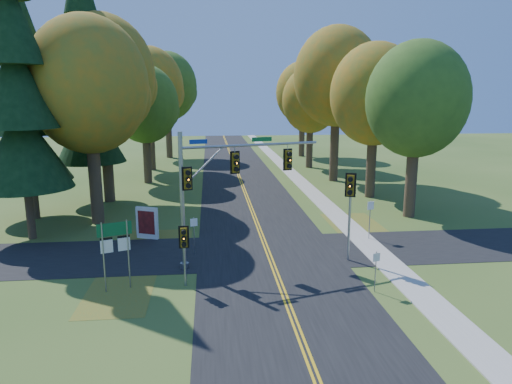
{
  "coord_description": "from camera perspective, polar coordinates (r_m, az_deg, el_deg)",
  "views": [
    {
      "loc": [
        -3.24,
        -22.94,
        8.86
      ],
      "look_at": [
        -0.51,
        3.6,
        3.2
      ],
      "focal_mm": 32.0,
      "sensor_mm": 36.0,
      "label": 1
    }
  ],
  "objects": [
    {
      "name": "reg_sign_e_north",
      "position": [
        29.24,
        14.08,
        -2.51
      ],
      "size": [
        0.46,
        0.21,
        2.52
      ],
      "rotation": [
        0.0,
        0.0,
        0.37
      ],
      "color": "gray",
      "rests_on": "ground"
    },
    {
      "name": "leaf_patch_w_near",
      "position": [
        28.54,
        -12.21,
        -6.37
      ],
      "size": [
        4.0,
        6.0,
        0.0
      ],
      "primitive_type": "cube",
      "color": "brown",
      "rests_on": "ground"
    },
    {
      "name": "reg_sign_e_south",
      "position": [
        21.69,
        14.77,
        -8.75
      ],
      "size": [
        0.36,
        0.14,
        1.94
      ],
      "rotation": [
        0.0,
        0.0,
        0.3
      ],
      "color": "gray",
      "rests_on": "ground"
    },
    {
      "name": "leaf_patch_e",
      "position": [
        31.89,
        12.77,
        -4.45
      ],
      "size": [
        3.5,
        8.0,
        0.0
      ],
      "primitive_type": "cube",
      "color": "brown",
      "rests_on": "ground"
    },
    {
      "name": "leaf_patch_w_far",
      "position": [
        22.23,
        -16.78,
        -12.04
      ],
      "size": [
        3.0,
        5.0,
        0.0
      ],
      "primitive_type": "cube",
      "color": "brown",
      "rests_on": "ground"
    },
    {
      "name": "centerline_right",
      "position": [
        24.81,
        2.28,
        -8.9
      ],
      "size": [
        0.1,
        160.0,
        0.01
      ],
      "primitive_type": "cube",
      "color": "gold",
      "rests_on": "road_main"
    },
    {
      "name": "tree_e_c",
      "position": [
        48.47,
        10.13,
        13.93
      ],
      "size": [
        8.8,
        8.8,
        15.79
      ],
      "color": "#38281C",
      "rests_on": "ground"
    },
    {
      "name": "centerline_left",
      "position": [
        24.78,
        1.82,
        -8.92
      ],
      "size": [
        0.1,
        160.0,
        0.01
      ],
      "primitive_type": "cube",
      "color": "gold",
      "rests_on": "road_main"
    },
    {
      "name": "tree_w_b",
      "position": [
        40.16,
        -18.6,
        13.53
      ],
      "size": [
        8.6,
        8.6,
        15.38
      ],
      "color": "#38281C",
      "rests_on": "ground"
    },
    {
      "name": "traffic_mast",
      "position": [
        23.65,
        -4.69,
        1.51
      ],
      "size": [
        7.58,
        2.6,
        7.12
      ],
      "rotation": [
        0.0,
        0.0,
        0.28
      ],
      "color": "gray",
      "rests_on": "ground"
    },
    {
      "name": "ground",
      "position": [
        24.8,
        2.05,
        -8.96
      ],
      "size": [
        160.0,
        160.0,
        0.0
      ],
      "primitive_type": "plane",
      "color": "#33521D",
      "rests_on": "ground"
    },
    {
      "name": "pine_a",
      "position": [
        31.05,
        -27.71,
        11.23
      ],
      "size": [
        5.6,
        5.6,
        19.48
      ],
      "color": "#38281C",
      "rests_on": "ground"
    },
    {
      "name": "tree_e_a",
      "position": [
        35.0,
        19.51,
        10.77
      ],
      "size": [
        7.2,
        7.2,
        12.73
      ],
      "color": "#38281C",
      "rests_on": "ground"
    },
    {
      "name": "road_cross",
      "position": [
        26.66,
        1.45,
        -7.42
      ],
      "size": [
        60.0,
        6.0,
        0.02
      ],
      "primitive_type": "cube",
      "color": "black",
      "rests_on": "ground"
    },
    {
      "name": "east_signal_pole",
      "position": [
        24.58,
        11.69,
        -0.36
      ],
      "size": [
        0.54,
        0.65,
        4.9
      ],
      "rotation": [
        0.0,
        0.0,
        -0.38
      ],
      "color": "#9D9FA5",
      "rests_on": "ground"
    },
    {
      "name": "tree_w_e",
      "position": [
        67.27,
        -11.0,
        12.8
      ],
      "size": [
        8.4,
        8.4,
        14.97
      ],
      "color": "#38281C",
      "rests_on": "ground"
    },
    {
      "name": "tree_w_a",
      "position": [
        33.27,
        -20.07,
        12.35
      ],
      "size": [
        8.0,
        8.0,
        14.15
      ],
      "color": "#38281C",
      "rests_on": "ground"
    },
    {
      "name": "tree_w_d",
      "position": [
        56.55,
        -13.19,
        12.61
      ],
      "size": [
        8.2,
        8.2,
        14.56
      ],
      "color": "#38281C",
      "rests_on": "ground"
    },
    {
      "name": "road_main",
      "position": [
        24.8,
        2.05,
        -8.94
      ],
      "size": [
        8.0,
        160.0,
        0.02
      ],
      "primitive_type": "cube",
      "color": "black",
      "rests_on": "ground"
    },
    {
      "name": "tree_e_d",
      "position": [
        57.2,
        6.88,
        11.28
      ],
      "size": [
        7.0,
        7.0,
        12.32
      ],
      "color": "#38281C",
      "rests_on": "ground"
    },
    {
      "name": "tree_w_c",
      "position": [
        47.83,
        -13.68,
        10.55
      ],
      "size": [
        6.8,
        6.8,
        11.91
      ],
      "color": "#38281C",
      "rests_on": "ground"
    },
    {
      "name": "pine_b",
      "position": [
        36.26,
        -26.88,
        9.61
      ],
      "size": [
        5.6,
        5.6,
        17.31
      ],
      "color": "#38281C",
      "rests_on": "ground"
    },
    {
      "name": "info_kiosk",
      "position": [
        29.47,
        -13.45,
        -3.8
      ],
      "size": [
        1.43,
        0.76,
        2.04
      ],
      "rotation": [
        0.0,
        0.0,
        -0.4
      ],
      "color": "silver",
      "rests_on": "ground"
    },
    {
      "name": "reg_sign_w",
      "position": [
        26.01,
        -7.76,
        -4.6
      ],
      "size": [
        0.4,
        0.17,
        2.17
      ],
      "rotation": [
        0.0,
        0.0,
        0.34
      ],
      "color": "gray",
      "rests_on": "ground"
    },
    {
      "name": "ped_signal_pole",
      "position": [
        21.43,
        -8.99,
        -6.16
      ],
      "size": [
        0.48,
        0.55,
        3.02
      ],
      "rotation": [
        0.0,
        0.0,
        0.04
      ],
      "color": "#9A9EA3",
      "rests_on": "ground"
    },
    {
      "name": "sidewalk_east",
      "position": [
        26.33,
        15.67,
        -8.08
      ],
      "size": [
        1.6,
        160.0,
        0.06
      ],
      "primitive_type": "cube",
      "color": "#9E998E",
      "rests_on": "ground"
    },
    {
      "name": "route_sign_cluster",
      "position": [
        21.87,
        -17.19,
        -5.94
      ],
      "size": [
        1.46,
        0.57,
        3.31
      ],
      "rotation": [
        0.0,
        0.0,
        0.35
      ],
      "color": "gray",
      "rests_on": "ground"
    },
    {
      "name": "tree_e_e",
      "position": [
        67.92,
        5.9,
        12.2
      ],
      "size": [
        7.8,
        7.8,
        13.74
      ],
      "color": "#38281C",
      "rests_on": "ground"
    },
    {
      "name": "tree_e_b",
      "position": [
        41.05,
        14.68,
        11.65
      ],
      "size": [
        7.6,
        7.6,
        13.33
      ],
      "color": "#38281C",
      "rests_on": "ground"
    },
    {
      "name": "pine_c",
      "position": [
        40.15,
        -20.44,
        12.44
      ],
      "size": [
        5.6,
        5.6,
        20.56
      ],
      "color": "#38281C",
      "rests_on": "ground"
    }
  ]
}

